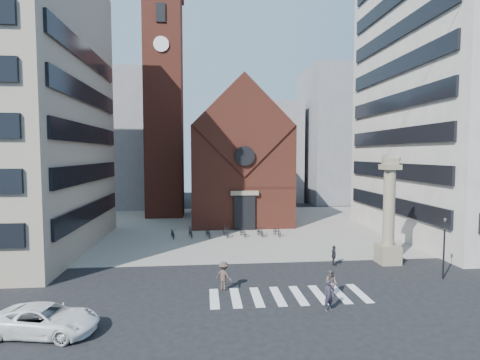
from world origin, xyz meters
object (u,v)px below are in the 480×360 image
Objects in this scene: traffic_light at (444,247)px; pedestrian_2 at (334,255)px; pedestrian_1 at (331,283)px; scooter_0 at (173,233)px; pedestrian_0 at (329,295)px; lion_column at (389,220)px; white_car at (45,320)px.

traffic_light reaches higher than pedestrian_2.
pedestrian_1 is at bearing 165.68° from pedestrian_2.
traffic_light is 2.24× the size of scooter_0.
pedestrian_0 is 0.91× the size of scooter_0.
traffic_light is at bearing -63.54° from lion_column.
pedestrian_0 is at bearing -155.78° from traffic_light.
pedestrian_2 is at bearing 149.32° from traffic_light.
pedestrian_2 is at bearing 42.73° from pedestrian_0.
pedestrian_0 is at bearing -132.67° from lion_column.
pedestrian_1 is 6.60m from pedestrian_2.
traffic_light is at bearing -66.25° from white_car.
lion_column is at bearing 116.46° from traffic_light.
lion_column is 4.62m from traffic_light.
white_car is 20.74m from scooter_0.
pedestrian_2 is at bearing -178.06° from lion_column.
traffic_light is 9.27m from pedestrian_1.
pedestrian_0 is (-9.70, -4.36, -1.41)m from traffic_light.
pedestrian_0 is 8.82m from pedestrian_2.
lion_column is at bearing 21.44° from pedestrian_0.
traffic_light reaches higher than white_car.
scooter_0 is at bearing 57.88° from pedestrian_2.
pedestrian_0 is 2.22m from pedestrian_1.
scooter_0 is (-19.82, 14.59, -1.73)m from traffic_light.
pedestrian_0 is (-7.71, -8.36, -2.58)m from lion_column.
scooter_0 is (-13.33, 10.74, -0.24)m from pedestrian_2.
scooter_0 is at bearing -1.82° from white_car.
white_car is (-24.29, -5.66, -1.58)m from traffic_light.
lion_column reaches higher than traffic_light.
pedestrian_0 is 1.11× the size of pedestrian_2.
pedestrian_2 is 17.12m from scooter_0.
scooter_0 is at bearing 92.20° from pedestrian_0.
pedestrian_0 is 1.07× the size of pedestrian_1.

